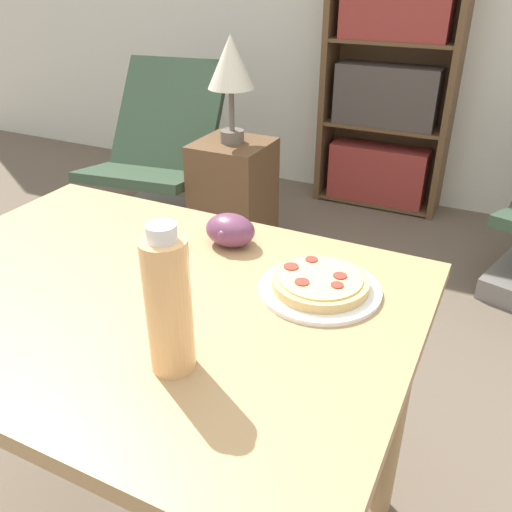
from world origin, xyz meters
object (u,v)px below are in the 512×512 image
object	(u,v)px
table_lamp	(231,67)
pizza_on_plate	(320,285)
bookshelf	(388,92)
lounge_chair_near	(159,180)
grape_bunch	(231,230)
side_table	(234,201)
drink_bottle	(168,304)

from	to	relation	value
table_lamp	pizza_on_plate	bearing A→B (deg)	-55.15
bookshelf	table_lamp	size ratio (longest dim) A/B	3.05
lounge_chair_near	table_lamp	distance (m)	0.84
bookshelf	table_lamp	world-z (taller)	bookshelf
grape_bunch	bookshelf	world-z (taller)	bookshelf
grape_bunch	lounge_chair_near	xyz separation A→B (m)	(-1.17, 1.30, -0.52)
table_lamp	side_table	bearing A→B (deg)	0.00
pizza_on_plate	side_table	distance (m)	1.65
lounge_chair_near	bookshelf	size ratio (longest dim) A/B	0.61
pizza_on_plate	bookshelf	size ratio (longest dim) A/B	0.17
lounge_chair_near	side_table	bearing A→B (deg)	-20.02
pizza_on_plate	side_table	size ratio (longest dim) A/B	0.41
pizza_on_plate	table_lamp	bearing A→B (deg)	124.85
lounge_chair_near	table_lamp	xyz separation A→B (m)	(0.52, -0.11, 0.65)
pizza_on_plate	lounge_chair_near	size ratio (longest dim) A/B	0.28
drink_bottle	bookshelf	world-z (taller)	bookshelf
table_lamp	lounge_chair_near	bearing A→B (deg)	168.53
pizza_on_plate	lounge_chair_near	world-z (taller)	lounge_chair_near
bookshelf	side_table	size ratio (longest dim) A/B	2.41
drink_bottle	table_lamp	size ratio (longest dim) A/B	0.54
pizza_on_plate	drink_bottle	bearing A→B (deg)	-113.18
pizza_on_plate	table_lamp	xyz separation A→B (m)	(-0.90, 1.30, 0.15)
grape_bunch	side_table	xyz separation A→B (m)	(-0.65, 1.20, -0.51)
pizza_on_plate	grape_bunch	size ratio (longest dim) A/B	2.07
drink_bottle	bookshelf	xyz separation A→B (m)	(-0.30, 2.62, -0.21)
grape_bunch	bookshelf	distance (m)	2.21
bookshelf	side_table	world-z (taller)	bookshelf
bookshelf	side_table	bearing A→B (deg)	-115.26
side_table	table_lamp	size ratio (longest dim) A/B	1.27
lounge_chair_near	drink_bottle	bearing A→B (deg)	-61.72
side_table	table_lamp	distance (m)	0.64
lounge_chair_near	table_lamp	world-z (taller)	table_lamp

